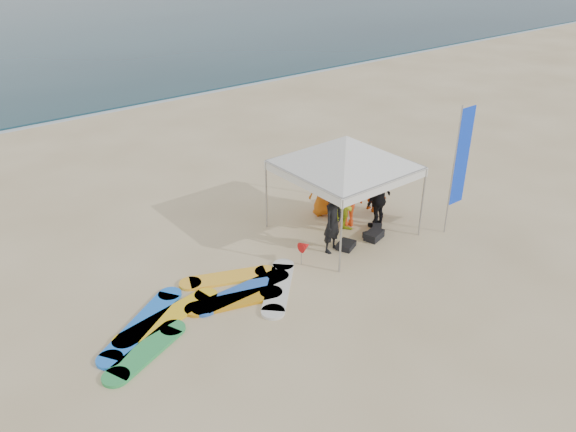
% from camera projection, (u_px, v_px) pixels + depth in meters
% --- Properties ---
extents(ground, '(120.00, 120.00, 0.00)m').
position_uv_depth(ground, '(361.00, 302.00, 12.86)').
color(ground, beige).
rests_on(ground, ground).
extents(shoreline_foam, '(160.00, 1.20, 0.01)m').
position_uv_depth(shoreline_foam, '(76.00, 115.00, 25.50)').
color(shoreline_foam, silver).
rests_on(shoreline_foam, ground).
extents(person_black_a, '(0.70, 0.54, 1.70)m').
position_uv_depth(person_black_a, '(333.00, 222.00, 14.54)').
color(person_black_a, black).
rests_on(person_black_a, ground).
extents(person_yellow, '(0.91, 0.72, 1.85)m').
position_uv_depth(person_yellow, '(346.00, 202.00, 15.42)').
color(person_yellow, '#AEC21B').
rests_on(person_yellow, ground).
extents(person_orange_a, '(1.18, 0.74, 1.74)m').
position_uv_depth(person_orange_a, '(348.00, 198.00, 15.76)').
color(person_orange_a, '#E94214').
rests_on(person_orange_a, ground).
extents(person_black_b, '(1.06, 0.56, 1.72)m').
position_uv_depth(person_black_b, '(379.00, 199.00, 15.73)').
color(person_black_b, black).
rests_on(person_black_b, ground).
extents(person_orange_b, '(0.91, 0.67, 1.69)m').
position_uv_depth(person_orange_b, '(323.00, 188.00, 16.43)').
color(person_orange_b, '#C95E11').
rests_on(person_orange_b, ground).
extents(person_seated, '(0.39, 0.97, 1.02)m').
position_uv_depth(person_seated, '(373.00, 195.00, 16.81)').
color(person_seated, '#CE4E12').
rests_on(person_seated, ground).
extents(canopy_tent, '(4.28, 4.28, 3.23)m').
position_uv_depth(canopy_tent, '(346.00, 136.00, 14.59)').
color(canopy_tent, '#A5A5A8').
rests_on(canopy_tent, ground).
extents(feather_flag, '(0.62, 0.04, 3.66)m').
position_uv_depth(feather_flag, '(461.00, 158.00, 14.98)').
color(feather_flag, '#A5A5A8').
rests_on(feather_flag, ground).
extents(marker_pennant, '(0.28, 0.28, 0.64)m').
position_uv_depth(marker_pennant, '(305.00, 246.00, 14.14)').
color(marker_pennant, '#A5A5A8').
rests_on(marker_pennant, ground).
extents(gear_pile, '(1.82, 0.67, 0.22)m').
position_uv_depth(gear_pile, '(367.00, 237.00, 15.38)').
color(gear_pile, black).
rests_on(gear_pile, ground).
extents(surfboard_spread, '(5.24, 2.56, 0.07)m').
position_uv_depth(surfboard_spread, '(207.00, 306.00, 12.69)').
color(surfboard_spread, blue).
rests_on(surfboard_spread, ground).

